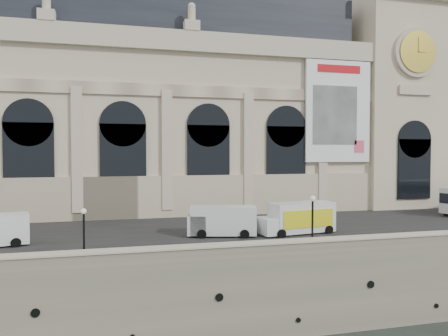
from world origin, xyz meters
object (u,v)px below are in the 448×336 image
Objects in this scene: box_truck at (298,218)px; lamp_right at (312,224)px; van_c at (219,221)px; lamp_left at (84,236)px.

lamp_right reaches higher than box_truck.
lamp_right is (5.64, -7.70, 0.76)m from van_c.
van_c is 0.86× the size of box_truck.
lamp_left is 0.89× the size of lamp_right.
box_truck is at bearing 74.97° from lamp_right.
van_c is at bearing 32.29° from lamp_left.
van_c is 7.55m from box_truck.
box_truck is (7.52, -0.71, 0.09)m from van_c.
lamp_right is (-1.88, -6.99, 0.68)m from box_truck.
lamp_right is at bearing -53.77° from van_c.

